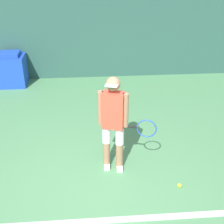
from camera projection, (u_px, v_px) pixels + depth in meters
ground_plane at (98, 195)px, 4.74m from camera, size 24.00×24.00×0.00m
back_wall at (90, 29)px, 8.35m from camera, size 24.00×0.10×2.71m
court_baseline at (99, 221)px, 4.29m from camera, size 21.60×0.10×0.01m
tennis_player at (114, 121)px, 4.89m from camera, size 0.90×0.36×1.65m
tennis_ball at (180, 185)px, 4.87m from camera, size 0.07×0.07×0.07m
covered_chair at (12, 70)px, 8.26m from camera, size 0.72×0.66×0.90m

